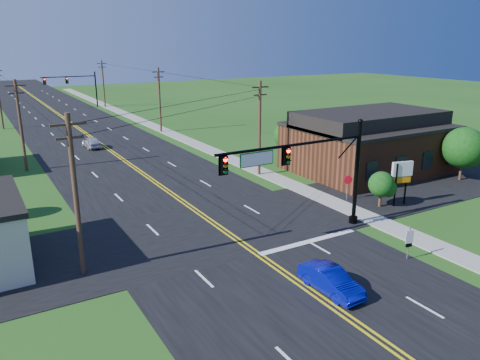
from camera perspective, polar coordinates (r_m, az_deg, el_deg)
ground at (r=23.76m, az=11.38°, el=-15.42°), size 260.00×260.00×0.00m
road_main at (r=67.36m, az=-18.03°, el=5.10°), size 16.00×220.00×0.04m
road_cross at (r=32.58m, az=-2.74°, el=-5.90°), size 70.00×10.00×0.04m
sidewalk at (r=61.19m, az=-6.26°, el=4.75°), size 2.00×160.00×0.08m
signal_mast_main at (r=30.13m, az=8.05°, el=1.58°), size 11.30×0.60×7.48m
signal_mast_far at (r=96.81m, az=-19.74°, el=10.92°), size 10.98×0.60×7.48m
brick_building at (r=48.17m, az=15.29°, el=3.86°), size 14.20×11.20×4.70m
utility_pole_left_a at (r=26.28m, az=-19.42°, el=-1.53°), size 1.80×0.28×9.00m
utility_pole_left_b at (r=50.52m, az=-25.19°, el=6.19°), size 1.80×0.28×9.00m
utility_pole_right_a at (r=44.38m, az=2.41°, el=6.51°), size 1.80×0.28×9.00m
utility_pole_right_b at (r=67.49m, az=-9.78°, el=9.74°), size 1.80×0.28×9.00m
utility_pole_right_c at (r=96.02m, az=-16.32°, el=11.29°), size 1.80×0.28×9.00m
tree_right_front at (r=47.55m, az=25.63°, el=3.56°), size 3.80×3.80×5.00m
tree_right_back at (r=51.46m, az=5.80°, el=5.43°), size 3.00×3.00×4.10m
shrub_corner at (r=37.71m, az=16.85°, el=-0.51°), size 2.00×2.00×2.86m
blue_car at (r=24.99m, az=10.99°, el=-11.99°), size 1.47×3.91×1.28m
distant_car at (r=59.59m, az=-17.63°, el=4.38°), size 1.76×4.05×1.36m
route_sign at (r=29.40m, az=19.93°, el=-6.90°), size 0.53×0.14×2.14m
stop_sign at (r=38.68m, az=13.01°, el=-0.29°), size 0.71×0.32×2.12m
pylon_sign at (r=38.36m, az=19.13°, el=0.73°), size 1.74×0.67×3.56m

